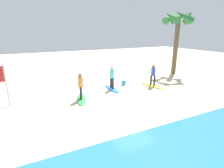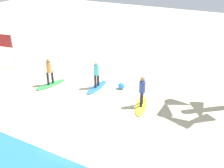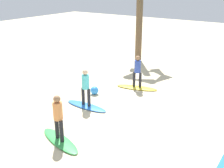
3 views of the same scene
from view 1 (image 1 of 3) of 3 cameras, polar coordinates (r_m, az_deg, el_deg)
name	(u,v)px [view 1 (image 1 of 3)]	position (r m, az deg, el deg)	size (l,w,h in m)	color
ground_plane	(131,103)	(11.08, 6.13, -5.97)	(60.00, 60.00, 0.00)	beige
surfboard_yellow	(152,86)	(14.58, 12.65, -0.52)	(2.10, 0.56, 0.09)	yellow
surfer_yellow	(153,73)	(14.32, 12.90, 3.28)	(0.32, 0.45, 1.64)	#232328
surfboard_blue	(112,89)	(13.50, -0.01, -1.48)	(2.10, 0.56, 0.09)	blue
surfer_blue	(112,76)	(13.23, -0.02, 2.61)	(0.32, 0.46, 1.64)	#232328
surfboard_green	(81,99)	(11.67, -9.72, -4.70)	(2.10, 0.56, 0.09)	green
surfer_green	(80,84)	(11.35, -9.96, -0.03)	(0.32, 0.45, 1.64)	#232328
palm_tree	(178,23)	(19.07, 20.22, 17.74)	(2.88, 3.03, 6.16)	brown
beach_ball	(124,82)	(14.57, 3.75, 0.49)	(0.40, 0.40, 0.40)	#338CE5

